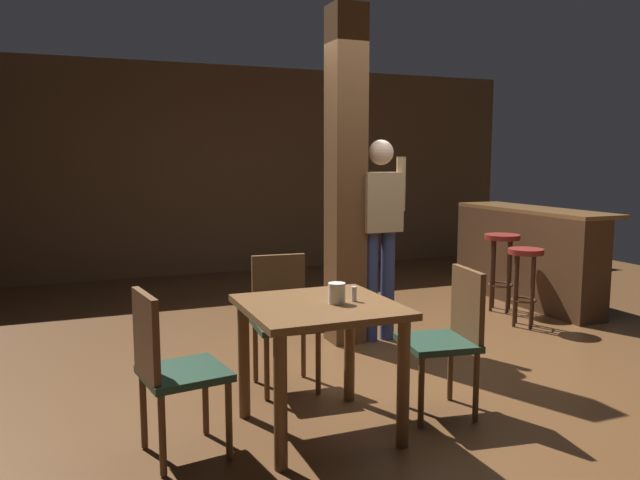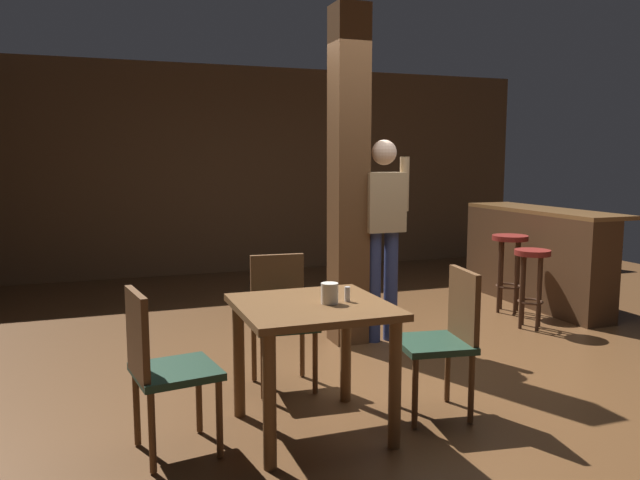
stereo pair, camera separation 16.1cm
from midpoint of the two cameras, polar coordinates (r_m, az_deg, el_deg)
ground_plane at (r=4.82m, az=9.68°, el=-11.60°), size 10.80×10.80×0.00m
wall_back at (r=8.75m, az=-4.88°, el=6.39°), size 8.00×0.10×2.80m
pillar at (r=5.24m, az=3.51°, el=5.65°), size 0.28×0.28×2.80m
dining_table at (r=3.57m, az=0.60°, el=-8.07°), size 0.84×0.84×0.76m
chair_west at (r=3.40m, az=-12.99°, el=-10.93°), size 0.48×0.48×0.89m
chair_east at (r=3.92m, az=12.54°, el=-8.40°), size 0.48×0.48×0.89m
chair_north at (r=4.33m, az=-2.52°, el=-6.71°), size 0.45×0.45×0.89m
napkin_cup at (r=3.52m, az=2.20°, el=-4.90°), size 0.10×0.10×0.12m
salt_shaker at (r=3.58m, az=3.81°, el=-4.97°), size 0.03×0.03×0.09m
standing_person at (r=5.31m, az=6.66°, el=1.33°), size 0.47×0.21×1.72m
bar_counter at (r=7.09m, az=19.64°, el=-1.38°), size 0.56×2.01×1.03m
bar_stool_near at (r=6.09m, az=19.52°, el=-2.63°), size 0.32×0.32×0.73m
bar_stool_mid at (r=6.65m, az=17.61°, el=-1.27°), size 0.36×0.36×0.79m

